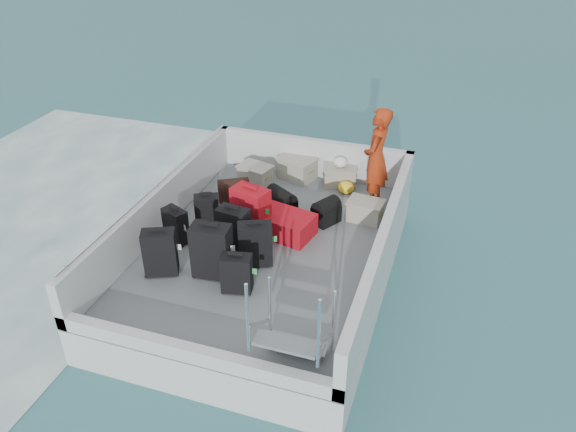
{
  "coord_description": "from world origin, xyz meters",
  "views": [
    {
      "loc": [
        2.49,
        -6.46,
        5.4
      ],
      "look_at": [
        0.24,
        0.31,
        1.0
      ],
      "focal_mm": 35.0,
      "sensor_mm": 36.0,
      "label": 1
    }
  ],
  "objects_px": {
    "suitcase_8": "(284,224)",
    "crate_3": "(365,211)",
    "crate_0": "(255,175)",
    "passenger": "(376,159)",
    "suitcase_2": "(207,211)",
    "suitcase_4": "(234,229)",
    "suitcase_6": "(237,274)",
    "crate_2": "(340,177)",
    "suitcase_3": "(212,252)",
    "suitcase_5": "(251,211)",
    "suitcase_7": "(255,245)",
    "suitcase_0": "(160,253)",
    "suitcase_1": "(176,226)",
    "crate_1": "(297,169)"
  },
  "relations": [
    {
      "from": "crate_0",
      "to": "crate_2",
      "type": "distance_m",
      "value": 1.5
    },
    {
      "from": "suitcase_2",
      "to": "suitcase_4",
      "type": "xyz_separation_m",
      "value": [
        0.63,
        -0.43,
        0.07
      ]
    },
    {
      "from": "suitcase_3",
      "to": "suitcase_6",
      "type": "height_order",
      "value": "suitcase_3"
    },
    {
      "from": "suitcase_3",
      "to": "suitcase_7",
      "type": "height_order",
      "value": "suitcase_3"
    },
    {
      "from": "suitcase_4",
      "to": "crate_2",
      "type": "distance_m",
      "value": 2.62
    },
    {
      "from": "suitcase_5",
      "to": "suitcase_6",
      "type": "xyz_separation_m",
      "value": [
        0.35,
        -1.4,
        -0.1
      ]
    },
    {
      "from": "suitcase_8",
      "to": "suitcase_1",
      "type": "bearing_deg",
      "value": 128.19
    },
    {
      "from": "passenger",
      "to": "suitcase_7",
      "type": "bearing_deg",
      "value": -25.43
    },
    {
      "from": "crate_0",
      "to": "passenger",
      "type": "bearing_deg",
      "value": -2.14
    },
    {
      "from": "suitcase_8",
      "to": "crate_3",
      "type": "relative_size",
      "value": 1.68
    },
    {
      "from": "suitcase_2",
      "to": "crate_2",
      "type": "relative_size",
      "value": 1.0
    },
    {
      "from": "suitcase_3",
      "to": "suitcase_8",
      "type": "distance_m",
      "value": 1.44
    },
    {
      "from": "crate_3",
      "to": "passenger",
      "type": "height_order",
      "value": "passenger"
    },
    {
      "from": "suitcase_6",
      "to": "crate_3",
      "type": "xyz_separation_m",
      "value": [
        1.24,
        2.3,
        -0.12
      ]
    },
    {
      "from": "suitcase_7",
      "to": "suitcase_8",
      "type": "distance_m",
      "value": 0.89
    },
    {
      "from": "suitcase_4",
      "to": "suitcase_1",
      "type": "bearing_deg",
      "value": -165.36
    },
    {
      "from": "crate_3",
      "to": "suitcase_0",
      "type": "bearing_deg",
      "value": -136.19
    },
    {
      "from": "suitcase_1",
      "to": "suitcase_3",
      "type": "xyz_separation_m",
      "value": [
        0.87,
        -0.58,
        0.12
      ]
    },
    {
      "from": "suitcase_6",
      "to": "crate_0",
      "type": "bearing_deg",
      "value": 94.91
    },
    {
      "from": "suitcase_1",
      "to": "crate_3",
      "type": "relative_size",
      "value": 1.08
    },
    {
      "from": "suitcase_1",
      "to": "suitcase_8",
      "type": "relative_size",
      "value": 0.64
    },
    {
      "from": "suitcase_3",
      "to": "suitcase_7",
      "type": "relative_size",
      "value": 1.21
    },
    {
      "from": "suitcase_2",
      "to": "suitcase_3",
      "type": "distance_m",
      "value": 1.29
    },
    {
      "from": "suitcase_3",
      "to": "crate_2",
      "type": "relative_size",
      "value": 1.47
    },
    {
      "from": "suitcase_7",
      "to": "crate_2",
      "type": "relative_size",
      "value": 1.21
    },
    {
      "from": "suitcase_5",
      "to": "crate_1",
      "type": "bearing_deg",
      "value": 102.59
    },
    {
      "from": "suitcase_7",
      "to": "crate_1",
      "type": "bearing_deg",
      "value": 71.24
    },
    {
      "from": "passenger",
      "to": "suitcase_8",
      "type": "bearing_deg",
      "value": -35.97
    },
    {
      "from": "suitcase_4",
      "to": "passenger",
      "type": "bearing_deg",
      "value": 56.03
    },
    {
      "from": "suitcase_5",
      "to": "suitcase_7",
      "type": "distance_m",
      "value": 0.84
    },
    {
      "from": "suitcase_0",
      "to": "suitcase_1",
      "type": "relative_size",
      "value": 1.23
    },
    {
      "from": "suitcase_5",
      "to": "suitcase_8",
      "type": "distance_m",
      "value": 0.55
    },
    {
      "from": "crate_1",
      "to": "passenger",
      "type": "bearing_deg",
      "value": -18.94
    },
    {
      "from": "crate_3",
      "to": "suitcase_7",
      "type": "bearing_deg",
      "value": -126.5
    },
    {
      "from": "passenger",
      "to": "suitcase_6",
      "type": "bearing_deg",
      "value": -19.69
    },
    {
      "from": "suitcase_2",
      "to": "crate_2",
      "type": "height_order",
      "value": "suitcase_2"
    },
    {
      "from": "suitcase_3",
      "to": "suitcase_1",
      "type": "bearing_deg",
      "value": 140.89
    },
    {
      "from": "suitcase_4",
      "to": "suitcase_5",
      "type": "relative_size",
      "value": 0.89
    },
    {
      "from": "suitcase_8",
      "to": "suitcase_0",
      "type": "bearing_deg",
      "value": 151.24
    },
    {
      "from": "suitcase_4",
      "to": "crate_3",
      "type": "bearing_deg",
      "value": 47.51
    },
    {
      "from": "suitcase_4",
      "to": "crate_3",
      "type": "xyz_separation_m",
      "value": [
        1.67,
        1.4,
        -0.18
      ]
    },
    {
      "from": "suitcase_2",
      "to": "suitcase_4",
      "type": "bearing_deg",
      "value": -59.48
    },
    {
      "from": "suitcase_3",
      "to": "suitcase_5",
      "type": "distance_m",
      "value": 1.19
    },
    {
      "from": "suitcase_5",
      "to": "suitcase_7",
      "type": "height_order",
      "value": "suitcase_5"
    },
    {
      "from": "suitcase_8",
      "to": "crate_3",
      "type": "distance_m",
      "value": 1.35
    },
    {
      "from": "suitcase_1",
      "to": "crate_0",
      "type": "bearing_deg",
      "value": 102.12
    },
    {
      "from": "suitcase_2",
      "to": "crate_1",
      "type": "distance_m",
      "value": 2.16
    },
    {
      "from": "suitcase_3",
      "to": "suitcase_6",
      "type": "xyz_separation_m",
      "value": [
        0.45,
        -0.21,
        -0.12
      ]
    },
    {
      "from": "crate_3",
      "to": "passenger",
      "type": "bearing_deg",
      "value": 87.65
    },
    {
      "from": "crate_0",
      "to": "passenger",
      "type": "height_order",
      "value": "passenger"
    }
  ]
}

